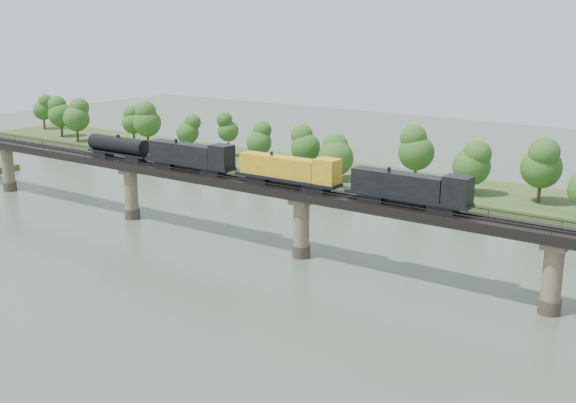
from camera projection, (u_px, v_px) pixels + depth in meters
The scene contains 6 objects.
ground at pixel (172, 317), 94.82m from camera, with size 400.00×400.00×0.00m, color #3B4B3A.
far_bank at pixel (440, 189), 161.67m from camera, with size 300.00×24.00×1.60m, color #2F461C.
bridge at pixel (301, 225), 117.12m from camera, with size 236.00×30.00×11.50m.
bridge_superstructure at pixel (302, 187), 115.54m from camera, with size 220.00×4.90×0.75m.
far_treeline at pixel (399, 153), 160.74m from camera, with size 289.06×17.54×13.60m.
freight_train at pixel (253, 166), 120.52m from camera, with size 78.79×3.07×5.42m.
Camera 1 is at (63.42, -62.89, 38.42)m, focal length 45.00 mm.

